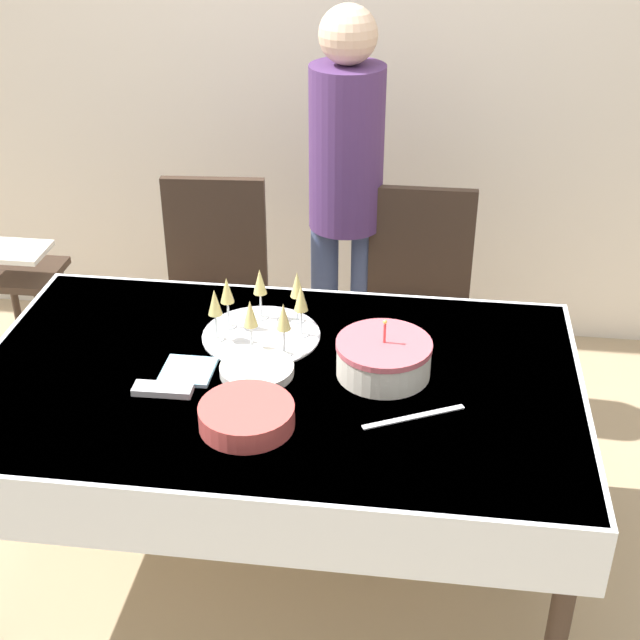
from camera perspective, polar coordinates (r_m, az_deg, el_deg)
The scene contains 14 objects.
ground_plane at distance 3.09m, azimuth -2.50°, elevation -15.06°, with size 12.00×12.00×0.00m, color tan.
wall_back at distance 3.90m, azimuth 1.27°, elevation 17.63°, with size 8.00×0.05×2.70m.
dining_table at distance 2.67m, azimuth -2.80°, elevation -5.33°, with size 1.79×1.09×0.74m.
dining_chair_far_left at distance 3.53m, azimuth -6.78°, elevation 1.80°, with size 0.45×0.45×0.96m.
dining_chair_far_right at distance 3.43m, azimuth 6.24°, elevation 0.99°, with size 0.42×0.42×0.96m.
birthday_cake at distance 2.60m, azimuth 4.09°, elevation -2.44°, with size 0.28×0.28×0.18m.
champagne_tray at distance 2.77m, azimuth -3.75°, elevation 0.37°, with size 0.37×0.37×0.18m.
plate_stack_main at distance 2.40m, azimuth -4.72°, elevation -6.13°, with size 0.26×0.26×0.06m.
plate_stack_dessert at distance 2.62m, azimuth -4.08°, elevation -3.23°, with size 0.22×0.22×0.03m.
cake_knife at distance 2.45m, azimuth 6.02°, elevation -6.19°, with size 0.28×0.15×0.00m.
fork_pile at distance 2.57m, azimuth -10.02°, elevation -4.40°, with size 0.17×0.06×0.02m.
napkin_pile at distance 2.65m, azimuth -8.45°, elevation -3.23°, with size 0.15×0.15×0.01m.
person_standing at distance 3.40m, azimuth 1.67°, elevation 8.97°, with size 0.28×0.28×1.60m.
high_chair at distance 3.81m, azimuth -18.53°, elevation 1.78°, with size 0.33×0.35×0.71m.
Camera 1 is at (0.41, -2.14, 2.18)m, focal length 50.00 mm.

